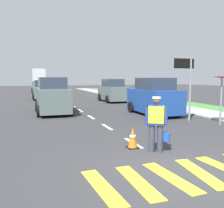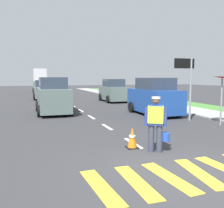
{
  "view_description": "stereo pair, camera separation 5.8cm",
  "coord_description": "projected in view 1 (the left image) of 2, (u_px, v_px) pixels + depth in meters",
  "views": [
    {
      "loc": [
        -3.4,
        -5.06,
        2.23
      ],
      "look_at": [
        0.07,
        5.2,
        1.1
      ],
      "focal_mm": 40.46,
      "sensor_mm": 36.0,
      "label": 1
    },
    {
      "loc": [
        -3.34,
        -5.08,
        2.23
      ],
      "look_at": [
        0.07,
        5.2,
        1.1
      ],
      "focal_mm": 40.46,
      "sensor_mm": 36.0,
      "label": 2
    }
  ],
  "objects": [
    {
      "name": "ground_plane",
      "position": [
        62.0,
        100.0,
        25.87
      ],
      "size": [
        96.0,
        96.0,
        0.0
      ],
      "primitive_type": "plane",
      "color": "#333335"
    },
    {
      "name": "sidewalk_right",
      "position": [
        186.0,
        109.0,
        17.8
      ],
      "size": [
        2.4,
        72.0,
        0.14
      ],
      "primitive_type": "cube",
      "color": "#9E9E99",
      "rests_on": "ground"
    },
    {
      "name": "grass_verge_right",
      "position": [
        214.0,
        108.0,
        18.56
      ],
      "size": [
        2.4,
        72.0,
        0.06
      ],
      "primitive_type": "cube",
      "color": "#478438",
      "rests_on": "ground"
    },
    {
      "name": "crosswalk_stripes",
      "position": [
        185.0,
        175.0,
        5.81
      ],
      "size": [
        4.54,
        1.93,
        0.01
      ],
      "color": "yellow",
      "rests_on": "ground"
    },
    {
      "name": "lane_center_line",
      "position": [
        57.0,
        97.0,
        29.83
      ],
      "size": [
        0.14,
        46.4,
        0.01
      ],
      "color": "silver",
      "rests_on": "ground"
    },
    {
      "name": "road_worker",
      "position": [
        157.0,
        121.0,
        7.55
      ],
      "size": [
        0.74,
        0.47,
        1.67
      ],
      "color": "#383D4C",
      "rests_on": "ground"
    },
    {
      "name": "yield_sign",
      "position": [
        222.0,
        81.0,
        11.77
      ],
      "size": [
        0.8,
        0.8,
        2.29
      ],
      "color": "gray",
      "rests_on": "ground"
    },
    {
      "name": "lane_direction_sign",
      "position": [
        187.0,
        74.0,
        12.88
      ],
      "size": [
        1.16,
        0.11,
        3.2
      ],
      "color": "gray",
      "rests_on": "ground"
    },
    {
      "name": "traffic_cone_near",
      "position": [
        133.0,
        138.0,
        8.02
      ],
      "size": [
        0.36,
        0.36,
        0.67
      ],
      "color": "black",
      "rests_on": "ground"
    },
    {
      "name": "delivery_truck",
      "position": [
        39.0,
        82.0,
        37.71
      ],
      "size": [
        2.16,
        4.6,
        3.54
      ],
      "color": "slate",
      "rests_on": "ground"
    },
    {
      "name": "car_parked_curbside",
      "position": [
        154.0,
        98.0,
        15.28
      ],
      "size": [
        2.08,
        4.14,
        2.23
      ],
      "color": "#1E4799",
      "rests_on": "ground"
    },
    {
      "name": "car_parked_far",
      "position": [
        113.0,
        91.0,
        23.53
      ],
      "size": [
        1.99,
        3.94,
        2.11
      ],
      "color": "slate",
      "rests_on": "ground"
    },
    {
      "name": "car_oncoming_second",
      "position": [
        42.0,
        90.0,
        26.42
      ],
      "size": [
        1.95,
        4.19,
        1.99
      ],
      "color": "slate",
      "rests_on": "ground"
    },
    {
      "name": "car_oncoming_lead",
      "position": [
        53.0,
        97.0,
        15.82
      ],
      "size": [
        2.05,
        4.3,
        2.26
      ],
      "color": "slate",
      "rests_on": "ground"
    }
  ]
}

